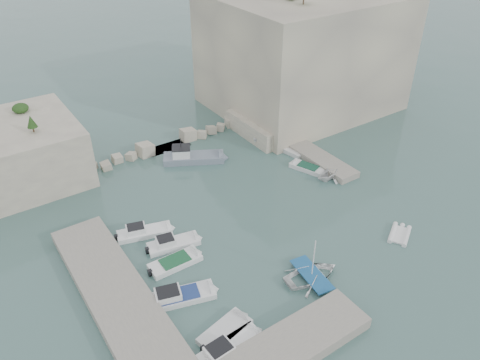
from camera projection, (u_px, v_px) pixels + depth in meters
ground at (272, 230)px, 48.82m from camera, size 400.00×400.00×0.00m
cliff_east at (303, 52)px, 70.82m from camera, size 26.00×22.00×17.00m
cliff_terrace at (268, 124)px, 66.66m from camera, size 8.00×10.00×2.50m
outcrop_west at (8, 155)px, 54.81m from camera, size 16.00×14.00×7.00m
quay_west at (121, 303)px, 39.86m from camera, size 5.00×24.00×1.10m
quay_south at (268, 360)px, 35.19m from camera, size 18.00×4.00×1.10m
ledge_east at (307, 151)px, 61.83m from camera, size 3.00×16.00×0.80m
breakwater at (168, 143)px, 63.17m from camera, size 28.00×3.00×1.40m
motorboat_a at (145, 234)px, 48.23m from camera, size 6.31×3.39×1.40m
motorboat_b at (174, 246)px, 46.75m from camera, size 5.91×2.92×1.40m
motorboat_c at (175, 264)px, 44.54m from camera, size 5.50×2.01×0.70m
motorboat_d at (180, 299)px, 40.92m from camera, size 7.20×3.88×1.40m
motorboat_e at (225, 334)px, 37.84m from camera, size 5.34×3.08×0.70m
motorboat_f at (229, 352)px, 36.44m from camera, size 6.58×2.32×1.40m
rowboat at (311, 278)px, 43.03m from camera, size 5.78×4.46×1.10m
inflatable_dinghy at (399, 236)px, 48.06m from camera, size 4.04×3.35×0.44m
tender_east_a at (327, 179)px, 56.92m from camera, size 3.56×3.11×1.82m
tender_east_b at (308, 170)px, 58.70m from camera, size 3.43×5.33×0.70m
tender_east_c at (290, 153)px, 62.33m from camera, size 2.20×4.54×0.70m
tender_east_d at (267, 143)px, 64.52m from camera, size 4.35×2.25×1.60m
work_boat at (194, 161)px, 60.58m from camera, size 8.66×6.29×2.20m
rowboat_mast at (314, 257)px, 41.57m from camera, size 0.10×0.10×4.20m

